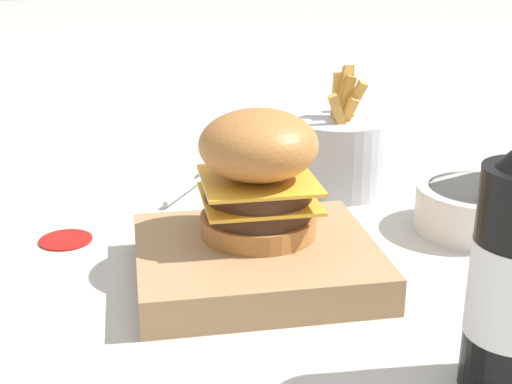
{
  "coord_description": "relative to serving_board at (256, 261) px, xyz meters",
  "views": [
    {
      "loc": [
        0.06,
        0.61,
        0.3
      ],
      "look_at": [
        -0.05,
        0.03,
        0.08
      ],
      "focal_mm": 50.0,
      "sensor_mm": 36.0,
      "label": 1
    }
  ],
  "objects": [
    {
      "name": "ground_plane",
      "position": [
        0.05,
        -0.03,
        -0.02
      ],
      "size": [
        6.0,
        6.0,
        0.0
      ],
      "primitive_type": "plane",
      "color": "#B7B2A8"
    },
    {
      "name": "serving_board",
      "position": [
        0.0,
        0.0,
        0.0
      ],
      "size": [
        0.22,
        0.19,
        0.03
      ],
      "color": "#A37A51",
      "rests_on": "ground_plane"
    },
    {
      "name": "burger",
      "position": [
        -0.01,
        -0.02,
        0.08
      ],
      "size": [
        0.11,
        0.11,
        0.12
      ],
      "color": "#AD6B33",
      "rests_on": "serving_board"
    },
    {
      "name": "fries_basket",
      "position": [
        -0.14,
        -0.22,
        0.03
      ],
      "size": [
        0.12,
        0.12,
        0.15
      ],
      "color": "#B7B7BC",
      "rests_on": "ground_plane"
    },
    {
      "name": "side_bowl",
      "position": [
        -0.25,
        -0.07,
        0.01
      ],
      "size": [
        0.13,
        0.13,
        0.05
      ],
      "color": "silver",
      "rests_on": "ground_plane"
    },
    {
      "name": "spoon",
      "position": [
        0.01,
        -0.28,
        -0.01
      ],
      "size": [
        0.09,
        0.14,
        0.01
      ],
      "rotation": [
        0.0,
        0.0,
        4.17
      ],
      "color": "#B2B2B7",
      "rests_on": "ground_plane"
    },
    {
      "name": "ketchup_puddle",
      "position": [
        0.18,
        -0.12,
        -0.01
      ],
      "size": [
        0.05,
        0.05,
        0.0
      ],
      "color": "#9E140F",
      "rests_on": "ground_plane"
    }
  ]
}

